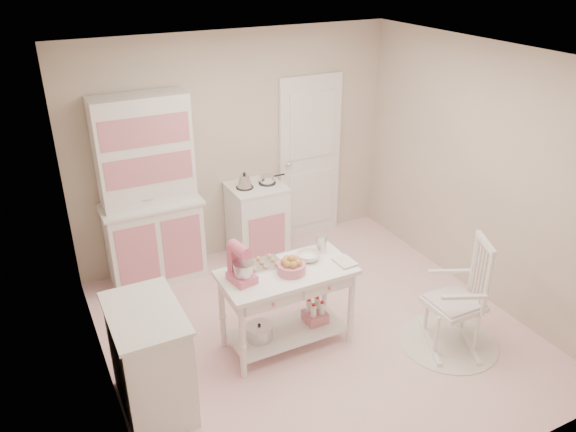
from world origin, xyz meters
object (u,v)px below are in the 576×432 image
object	(u,v)px
base_cabinet	(150,360)
work_table	(287,308)
stand_mixer	(241,264)
bread_basket	(291,268)
rocking_chair	(455,294)
stove	(257,221)
hutch	(149,193)

from	to	relation	value
base_cabinet	work_table	bearing A→B (deg)	9.21
stand_mixer	work_table	bearing A→B (deg)	-14.28
bread_basket	stand_mixer	bearing A→B (deg)	170.96
rocking_chair	bread_basket	bearing A→B (deg)	179.12
stove	bread_basket	xyz separation A→B (m)	(-0.41, -1.68, 0.39)
hutch	bread_basket	xyz separation A→B (m)	(0.79, -1.73, -0.19)
work_table	bread_basket	size ratio (longest dim) A/B	4.80
rocking_chair	hutch	bearing A→B (deg)	156.41
stove	rocking_chair	bearing A→B (deg)	-68.21
hutch	stand_mixer	size ratio (longest dim) A/B	6.12
hutch	stand_mixer	xyz separation A→B (m)	(0.35, -1.66, -0.07)
work_table	bread_basket	world-z (taller)	bread_basket
base_cabinet	work_table	world-z (taller)	base_cabinet
stove	stand_mixer	distance (m)	1.89
rocking_chair	work_table	xyz separation A→B (m)	(-1.36, 0.68, -0.15)
rocking_chair	stand_mixer	size ratio (longest dim) A/B	3.24
stove	work_table	xyz separation A→B (m)	(-0.43, -1.63, -0.06)
hutch	stove	distance (m)	1.33
base_cabinet	rocking_chair	world-z (taller)	rocking_chair
stove	hutch	bearing A→B (deg)	177.61
rocking_chair	work_table	bearing A→B (deg)	177.74
hutch	work_table	xyz separation A→B (m)	(0.77, -1.68, -0.64)
stove	stand_mixer	bearing A→B (deg)	-117.81
work_table	stove	bearing A→B (deg)	75.21
base_cabinet	rocking_chair	size ratio (longest dim) A/B	0.84
rocking_chair	stand_mixer	world-z (taller)	stand_mixer
work_table	base_cabinet	bearing A→B (deg)	-170.79
work_table	stand_mixer	distance (m)	0.71
work_table	stand_mixer	world-z (taller)	stand_mixer
hutch	work_table	world-z (taller)	hutch
base_cabinet	hutch	bearing A→B (deg)	74.11
stove	work_table	distance (m)	1.69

